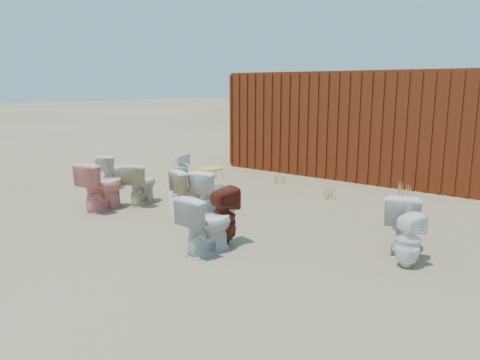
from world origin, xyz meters
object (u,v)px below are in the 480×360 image
Objects in this scene: toilet_back_a at (181,168)px; toilet_back_beige_right at (195,192)px; toilet_back_yellowlid at (210,192)px; loose_tank at (185,203)px; toilet_front_e at (403,222)px; toilet_back_beige_left at (141,183)px; toilet_back_e at (408,240)px; toilet_front_pink at (102,186)px; toilet_front_maroon at (223,217)px; toilet_front_a at (112,170)px; shipping_container at (360,123)px; toilet_front_c at (207,223)px.

toilet_back_beige_right is (1.96, -1.60, 0.04)m from toilet_back_a.
toilet_back_yellowlid is 0.47m from loose_tank.
toilet_back_a is (-5.27, 1.25, -0.05)m from toilet_front_e.
toilet_back_beige_left is 1.50× the size of loose_tank.
toilet_back_e is (3.36, -0.29, -0.05)m from toilet_back_yellowlid.
loose_tank is (1.26, 0.70, -0.25)m from toilet_front_pink.
toilet_front_maroon is at bearing -44.12° from loose_tank.
toilet_back_a is 0.91× the size of toilet_back_yellowlid.
toilet_back_beige_left is 4.77m from toilet_back_e.
toilet_front_pink is 1.07× the size of toilet_front_e.
toilet_back_e is (4.77, -0.02, -0.05)m from toilet_back_beige_left.
toilet_front_a is 2.91m from toilet_back_beige_right.
toilet_front_maroon is 1.58m from toilet_back_yellowlid.
shipping_container is at bearing -130.67° from toilet_back_beige_left.
toilet_front_e is at bearing -138.16° from toilet_front_c.
toilet_front_c is 1.02× the size of toilet_back_yellowlid.
toilet_front_a is 0.87× the size of toilet_front_maroon.
shipping_container is 7.90× the size of toilet_back_beige_right.
toilet_front_maroon reaches higher than loose_tank.
toilet_back_a is 2.53m from toilet_back_beige_right.
toilet_front_c is 4.36m from toilet_back_a.
toilet_front_e is at bearing 156.30° from toilet_front_a.
toilet_front_pink reaches higher than toilet_back_yellowlid.
toilet_back_e is at bearing 152.15° from toilet_front_a.
toilet_front_c is at bearing 159.21° from toilet_back_beige_right.
toilet_front_maroon is 1.05× the size of toilet_back_beige_left.
toilet_front_a is at bearing -125.73° from shipping_container.
toilet_back_yellowlid is (-1.20, 1.38, -0.01)m from toilet_front_c.
toilet_back_e is at bearing 161.63° from toilet_back_yellowlid.
loose_tank is at bearing 158.85° from toilet_back_beige_left.
toilet_back_yellowlid is 1.50× the size of loose_tank.
toilet_front_a is 0.90× the size of toilet_back_beige_right.
toilet_front_pink reaches higher than toilet_back_beige_left.
toilet_back_beige_right reaches higher than toilet_back_a.
toilet_front_a is at bearing -19.03° from toilet_back_yellowlid.
toilet_front_pink reaches higher than toilet_front_e.
toilet_front_pink reaches higher than toilet_back_beige_right.
toilet_front_pink reaches higher than loose_tank.
toilet_front_c is at bearing 135.84° from toilet_front_a.
toilet_front_e is 5.42m from toilet_back_a.
toilet_front_pink is at bearing -5.64° from toilet_front_c.
toilet_front_e reaches higher than toilet_front_a.
toilet_front_maroon is 1.15× the size of toilet_back_a.
loose_tank is at bearing -10.60° from toilet_front_maroon.
toilet_front_a is at bearing 17.60° from toilet_back_e.
toilet_front_a is at bearing -17.60° from toilet_front_e.
toilet_back_beige_left is at bearing 164.91° from loose_tank.
toilet_back_beige_left reaches higher than toilet_back_yellowlid.
toilet_front_maroon is at bearing 140.92° from toilet_back_beige_left.
shipping_container is 6.48m from toilet_front_c.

